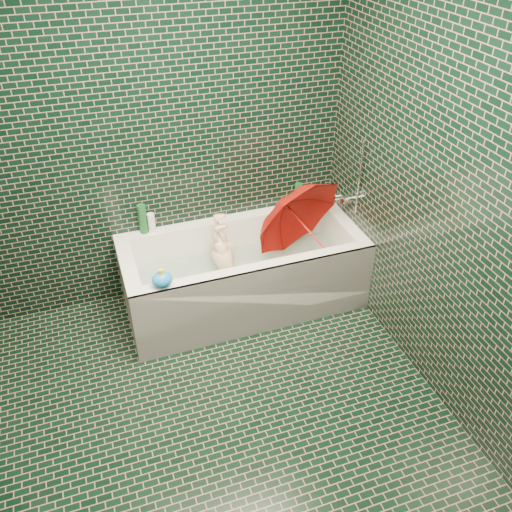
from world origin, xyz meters
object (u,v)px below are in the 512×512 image
object	(u,v)px
child	(227,267)
bath_toy	(162,279)
bathtub	(244,280)
umbrella	(308,230)
rubber_duck	(292,200)

from	to	relation	value
child	bath_toy	xyz separation A→B (m)	(-0.52, -0.37, 0.30)
bathtub	child	distance (m)	0.16
bathtub	child	bearing A→B (deg)	148.60
child	umbrella	bearing A→B (deg)	92.57
child	umbrella	size ratio (longest dim) A/B	1.17
bathtub	child	xyz separation A→B (m)	(-0.11, 0.07, 0.10)
umbrella	bath_toy	world-z (taller)	umbrella
bathtub	umbrella	size ratio (longest dim) A/B	2.50
bathtub	child	size ratio (longest dim) A/B	2.13
umbrella	child	bearing A→B (deg)	154.81
rubber_duck	umbrella	bearing A→B (deg)	-99.15
child	bath_toy	distance (m)	0.70
umbrella	rubber_duck	xyz separation A→B (m)	(0.06, 0.44, -0.00)
bathtub	child	world-z (taller)	bathtub
bath_toy	umbrella	bearing A→B (deg)	2.48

